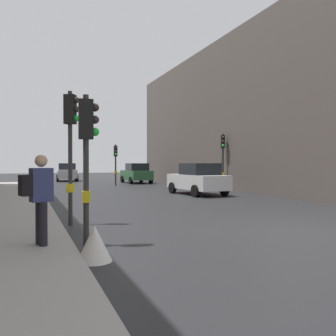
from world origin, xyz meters
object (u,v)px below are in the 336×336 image
Objects in this scene: car_white_compact at (198,179)px; pedestrian_with_grey_backpack at (39,194)px; traffic_light_mid_street at (223,151)px; traffic_light_near_left at (87,142)px; warning_sign_triangle at (95,243)px; car_silver_hatchback at (67,172)px; car_green_estate at (136,173)px; traffic_light_far_median at (116,157)px; traffic_light_near_right at (71,133)px.

car_white_compact is 2.44× the size of pedestrian_with_grey_backpack.
traffic_light_mid_street is 16.49m from traffic_light_near_left.
traffic_light_mid_street is at bearing 52.10° from warning_sign_triangle.
car_white_compact is 1.00× the size of car_silver_hatchback.
car_green_estate is at bearing 104.81° from traffic_light_mid_street.
traffic_light_far_median is 9.65m from car_silver_hatchback.
car_silver_hatchback is at bearing 106.67° from traffic_light_far_median.
car_white_compact is 13.81m from pedestrian_with_grey_backpack.
traffic_light_near_right is 0.91× the size of car_green_estate.
warning_sign_triangle is (0.90, -0.98, -0.84)m from pedestrian_with_grey_backpack.
pedestrian_with_grey_backpack is 2.72× the size of warning_sign_triangle.
traffic_light_near_right reaches higher than warning_sign_triangle.
traffic_light_far_median is at bearing 72.56° from pedestrian_with_grey_backpack.
pedestrian_with_grey_backpack is (-8.78, -10.66, 0.29)m from car_white_compact.
pedestrian_with_grey_backpack reaches higher than warning_sign_triangle.
traffic_light_far_median is 4.15m from car_green_estate.
traffic_light_mid_street reaches higher than car_white_compact.
traffic_light_far_median is at bearing 75.58° from warning_sign_triangle.
traffic_light_near_left is at bearing -89.90° from traffic_light_near_right.
car_white_compact is 12.54m from car_green_estate.
traffic_light_far_median is at bearing 104.16° from car_white_compact.
warning_sign_triangle is at bearing -47.33° from pedestrian_with_grey_backpack.
traffic_light_near_right is 21.64m from car_green_estate.
car_white_compact and car_silver_hatchback have the same top height.
pedestrian_with_grey_backpack is (-3.62, -29.40, 0.29)m from car_silver_hatchback.
traffic_light_far_median is 4.98× the size of warning_sign_triangle.
warning_sign_triangle is (-10.77, -13.84, -2.22)m from traffic_light_mid_street.
traffic_light_mid_street reaches higher than traffic_light_near_left.
car_green_estate is (7.96, 22.90, -1.34)m from traffic_light_near_left.
traffic_light_near_left is 1.82× the size of pedestrian_with_grey_backpack.
traffic_light_near_left reaches higher than pedestrian_with_grey_backpack.
car_silver_hatchback is (-2.74, 9.15, -1.36)m from traffic_light_far_median.
pedestrian_with_grey_backpack is (-0.98, -3.16, -1.48)m from traffic_light_near_right.
traffic_light_far_median is at bearing 72.52° from traffic_light_near_right.
traffic_light_near_right is at bearing 90.10° from traffic_light_near_left.
car_green_estate is (-2.73, 10.34, -1.66)m from traffic_light_mid_street.
traffic_light_near_left is 29.25m from car_silver_hatchback.
car_green_estate is 2.39× the size of pedestrian_with_grey_backpack.
warning_sign_triangle is (-0.07, -4.14, -2.31)m from traffic_light_near_right.
traffic_light_far_median is at bearing 74.91° from traffic_light_near_left.
traffic_light_near_right is at bearing 72.82° from pedestrian_with_grey_backpack.
car_green_estate is 6.50× the size of warning_sign_triangle.
traffic_light_far_median is 1.01× the size of traffic_light_near_left.
traffic_light_near_right is 2.16× the size of pedestrian_with_grey_backpack.
car_white_compact is 6.63× the size of warning_sign_triangle.
traffic_light_mid_street is 1.15× the size of traffic_light_near_left.
warning_sign_triangle is (-7.88, -11.64, -0.55)m from car_white_compact.
car_white_compact is at bearing -90.74° from car_green_estate.
traffic_light_near_left is at bearing -126.96° from car_white_compact.
traffic_light_mid_street is 4.00m from car_white_compact.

